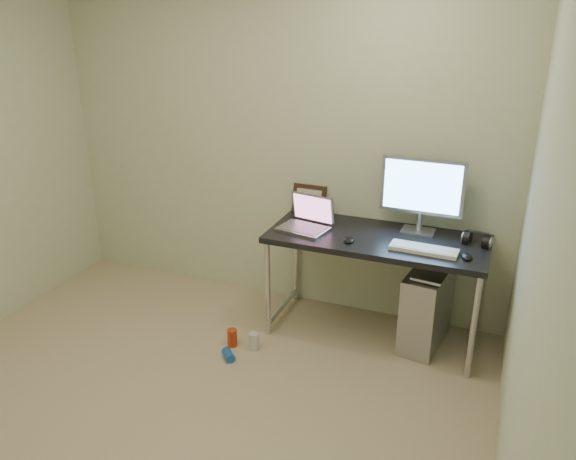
# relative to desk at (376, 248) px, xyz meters

# --- Properties ---
(floor) EXTENTS (3.50, 3.50, 0.00)m
(floor) POSITION_rel_desk_xyz_m (-0.87, -1.43, -0.66)
(floor) COLOR tan
(floor) RESTS_ON ground
(wall_back) EXTENTS (3.50, 0.02, 2.50)m
(wall_back) POSITION_rel_desk_xyz_m (-0.87, 0.32, 0.59)
(wall_back) COLOR beige
(wall_back) RESTS_ON ground
(wall_right) EXTENTS (0.02, 3.50, 2.50)m
(wall_right) POSITION_rel_desk_xyz_m (0.88, -1.43, 0.59)
(wall_right) COLOR beige
(wall_right) RESTS_ON ground
(desk) EXTENTS (1.45, 0.63, 0.75)m
(desk) POSITION_rel_desk_xyz_m (0.00, 0.00, 0.00)
(desk) COLOR black
(desk) RESTS_ON ground
(tower_computer) EXTENTS (0.30, 0.55, 0.58)m
(tower_computer) POSITION_rel_desk_xyz_m (0.36, 0.03, -0.39)
(tower_computer) COLOR #ADAEB2
(tower_computer) RESTS_ON ground
(cable_a) EXTENTS (0.01, 0.16, 0.69)m
(cable_a) POSITION_rel_desk_xyz_m (0.31, 0.27, -0.26)
(cable_a) COLOR black
(cable_a) RESTS_ON ground
(cable_b) EXTENTS (0.02, 0.11, 0.71)m
(cable_b) POSITION_rel_desk_xyz_m (0.40, 0.25, -0.28)
(cable_b) COLOR black
(cable_b) RESTS_ON ground
(can_red) EXTENTS (0.07, 0.07, 0.12)m
(can_red) POSITION_rel_desk_xyz_m (-0.85, -0.51, -0.60)
(can_red) COLOR #B63515
(can_red) RESTS_ON ground
(can_white) EXTENTS (0.08, 0.08, 0.12)m
(can_white) POSITION_rel_desk_xyz_m (-0.69, -0.49, -0.60)
(can_white) COLOR silver
(can_white) RESTS_ON ground
(can_blue) EXTENTS (0.12, 0.12, 0.06)m
(can_blue) POSITION_rel_desk_xyz_m (-0.80, -0.66, -0.63)
(can_blue) COLOR #1B51B2
(can_blue) RESTS_ON ground
(laptop) EXTENTS (0.37, 0.32, 0.22)m
(laptop) POSITION_rel_desk_xyz_m (-0.49, -0.03, 0.14)
(laptop) COLOR #A9A9B0
(laptop) RESTS_ON desk
(monitor) EXTENTS (0.55, 0.16, 0.51)m
(monitor) POSITION_rel_desk_xyz_m (0.24, 0.18, 0.39)
(monitor) COLOR #A9A9B0
(monitor) RESTS_ON desk
(keyboard) EXTENTS (0.42, 0.16, 0.03)m
(keyboard) POSITION_rel_desk_xyz_m (0.33, -0.13, 0.10)
(keyboard) COLOR white
(keyboard) RESTS_ON desk
(mouse_right) EXTENTS (0.08, 0.11, 0.03)m
(mouse_right) POSITION_rel_desk_xyz_m (0.59, -0.15, 0.10)
(mouse_right) COLOR black
(mouse_right) RESTS_ON desk
(mouse_left) EXTENTS (0.09, 0.12, 0.04)m
(mouse_left) POSITION_rel_desk_xyz_m (-0.15, -0.15, 0.11)
(mouse_left) COLOR black
(mouse_left) RESTS_ON desk
(headphones) EXTENTS (0.19, 0.11, 0.11)m
(headphones) POSITION_rel_desk_xyz_m (0.63, 0.10, 0.12)
(headphones) COLOR black
(headphones) RESTS_ON desk
(picture_frame) EXTENTS (0.26, 0.08, 0.21)m
(picture_frame) POSITION_rel_desk_xyz_m (-0.59, 0.29, 0.19)
(picture_frame) COLOR black
(picture_frame) RESTS_ON desk
(webcam) EXTENTS (0.05, 0.04, 0.12)m
(webcam) POSITION_rel_desk_xyz_m (-0.42, 0.24, 0.18)
(webcam) COLOR silver
(webcam) RESTS_ON desk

